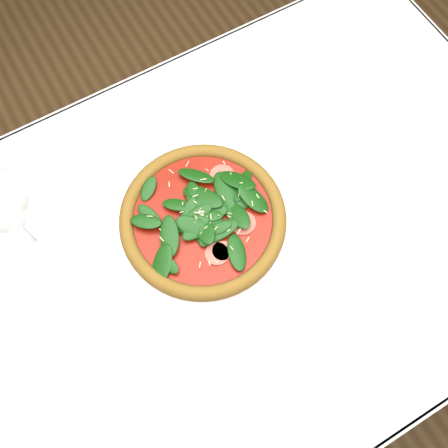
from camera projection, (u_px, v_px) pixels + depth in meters
ground at (232, 317)px, 1.58m from camera, size 6.00×6.00×0.00m
dining_table at (238, 253)px, 0.97m from camera, size 1.21×0.81×0.75m
plate at (203, 222)px, 0.88m from camera, size 0.34×0.34×0.01m
pizza at (203, 218)px, 0.86m from camera, size 0.35×0.35×0.04m
wine_glass at (0, 202)px, 0.73m from camera, size 0.09×0.09×0.23m
saucer_far at (393, 67)px, 1.01m from camera, size 0.13×0.13×0.01m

